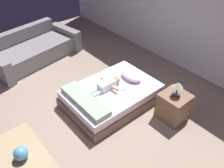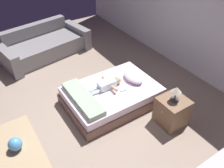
{
  "view_description": "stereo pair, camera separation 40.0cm",
  "coord_description": "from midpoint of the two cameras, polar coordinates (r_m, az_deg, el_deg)",
  "views": [
    {
      "loc": [
        2.75,
        -1.3,
        3.02
      ],
      "look_at": [
        0.18,
        0.86,
        0.44
      ],
      "focal_mm": 36.9,
      "sensor_mm": 36.0,
      "label": 1
    },
    {
      "loc": [
        2.99,
        -0.98,
        3.02
      ],
      "look_at": [
        0.18,
        0.86,
        0.44
      ],
      "focal_mm": 36.9,
      "sensor_mm": 36.0,
      "label": 2
    }
  ],
  "objects": [
    {
      "name": "toy_block",
      "position": [
        4.39,
        0.89,
        0.61
      ],
      "size": [
        0.11,
        0.11,
        0.08
      ],
      "color": "yellow",
      "rests_on": "bed"
    },
    {
      "name": "toy_ball",
      "position": [
        3.9,
        -20.14,
        -13.93
      ],
      "size": [
        0.22,
        0.22,
        0.22
      ],
      "primitive_type": "sphere",
      "color": "#4B95CE",
      "rests_on": "rug"
    },
    {
      "name": "rug",
      "position": [
        3.93,
        -21.02,
        -16.31
      ],
      "size": [
        1.49,
        0.92,
        0.01
      ],
      "color": "tan",
      "rests_on": "ground_plane"
    },
    {
      "name": "baby",
      "position": [
        4.28,
        1.72,
        -0.11
      ],
      "size": [
        0.51,
        0.65,
        0.15
      ],
      "color": "white",
      "rests_on": "bed"
    },
    {
      "name": "blanket",
      "position": [
        4.01,
        -4.47,
        -3.64
      ],
      "size": [
        1.08,
        0.31,
        0.09
      ],
      "color": "#99B497",
      "rests_on": "bed"
    },
    {
      "name": "couch",
      "position": [
        6.11,
        -14.78,
        9.2
      ],
      "size": [
        1.4,
        2.28,
        0.7
      ],
      "color": "slate",
      "rests_on": "ground_plane"
    },
    {
      "name": "nightstand",
      "position": [
        4.14,
        17.35,
        -6.58
      ],
      "size": [
        0.46,
        0.49,
        0.51
      ],
      "color": "brown",
      "rests_on": "ground_plane"
    },
    {
      "name": "pillow",
      "position": [
        4.51,
        7.81,
        1.64
      ],
      "size": [
        0.48,
        0.3,
        0.13
      ],
      "color": "silver",
      "rests_on": "bed"
    },
    {
      "name": "toothbrush",
      "position": [
        4.24,
        5.58,
        -1.78
      ],
      "size": [
        0.05,
        0.12,
        0.02
      ],
      "color": "#3A89EC",
      "rests_on": "bed"
    },
    {
      "name": "ground_plane",
      "position": [
        4.32,
        -8.35,
        -7.41
      ],
      "size": [
        8.0,
        8.0,
        0.0
      ],
      "primitive_type": "plane",
      "color": "gray"
    },
    {
      "name": "bed",
      "position": [
        4.4,
        2.6,
        -2.94
      ],
      "size": [
        1.2,
        1.75,
        0.34
      ],
      "color": "brown",
      "rests_on": "ground_plane"
    },
    {
      "name": "wall_behind_bed",
      "position": [
        5.29,
        21.95,
        17.38
      ],
      "size": [
        8.0,
        0.12,
        2.86
      ],
      "primitive_type": "cube",
      "color": "silver",
      "rests_on": "ground_plane"
    },
    {
      "name": "lamp",
      "position": [
        3.86,
        18.54,
        -1.83
      ],
      "size": [
        0.17,
        0.17,
        0.27
      ],
      "color": "#333338",
      "rests_on": "nightstand"
    }
  ]
}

